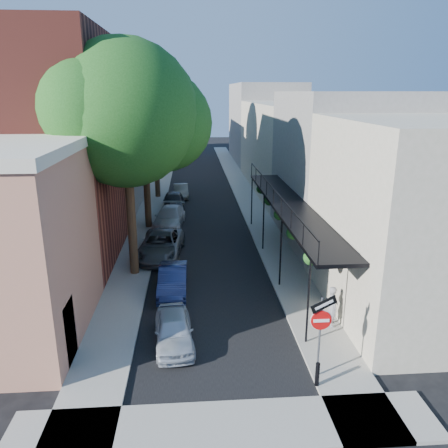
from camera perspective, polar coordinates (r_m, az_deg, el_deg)
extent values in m
plane|color=black|center=(14.18, -0.14, -22.45)|extent=(160.00, 160.00, 0.00)
cube|color=black|center=(41.91, -3.12, 4.51)|extent=(6.00, 64.00, 0.01)
cube|color=gray|center=(42.02, -8.60, 4.46)|extent=(2.00, 64.00, 0.12)
cube|color=gray|center=(42.17, 2.34, 4.68)|extent=(2.00, 64.00, 0.12)
cube|color=gray|center=(13.38, 0.20, -24.96)|extent=(12.00, 2.00, 0.12)
cube|color=beige|center=(16.10, -19.58, -13.10)|extent=(0.10, 1.20, 2.20)
cube|color=maroon|center=(26.75, -24.73, 8.97)|extent=(10.00, 12.00, 12.00)
cube|color=gray|center=(25.31, -14.36, 14.17)|extent=(0.06, 7.00, 4.00)
cube|color=gray|center=(38.10, -16.94, 9.43)|extent=(8.00, 12.00, 9.00)
cube|color=beige|center=(51.74, -13.72, 12.03)|extent=(8.00, 16.00, 10.00)
cube|color=#B3765C|center=(65.64, -11.73, 12.22)|extent=(8.00, 12.00, 8.00)
cube|color=beige|center=(19.77, 25.57, 0.60)|extent=(8.00, 9.00, 8.00)
cube|color=gray|center=(28.08, 16.30, 7.04)|extent=(8.00, 10.00, 9.00)
cube|color=beige|center=(42.38, 9.23, 9.94)|extent=(8.00, 20.00, 8.00)
cube|color=gray|center=(59.87, 5.26, 13.03)|extent=(8.00, 16.00, 10.00)
cube|color=black|center=(22.21, 8.84, 2.40)|extent=(2.00, 16.00, 0.15)
cube|color=black|center=(21.81, 6.50, 4.60)|extent=(0.05, 16.00, 0.05)
cylinder|color=black|center=(16.20, 10.96, -9.74)|extent=(0.08, 0.08, 3.40)
cylinder|color=black|center=(30.09, 3.65, 3.08)|extent=(0.08, 0.08, 3.40)
sphere|color=#184614|center=(16.66, 11.31, -4.33)|extent=(0.60, 0.60, 0.60)
sphere|color=#184614|center=(22.20, 7.27, 1.25)|extent=(0.60, 0.60, 0.60)
sphere|color=#184614|center=(27.93, 4.87, 4.57)|extent=(0.60, 0.60, 0.60)
cylinder|color=#595B60|center=(14.65, 12.35, -14.49)|extent=(0.07, 0.07, 2.90)
cylinder|color=red|center=(14.27, 12.57, -12.17)|extent=(0.66, 0.04, 0.66)
cube|color=white|center=(14.25, 12.61, -12.23)|extent=(0.50, 0.02, 0.10)
cylinder|color=white|center=(14.29, 12.55, -12.13)|extent=(0.70, 0.02, 0.70)
cube|color=black|center=(14.02, 12.93, -10.21)|extent=(0.89, 0.15, 0.58)
cube|color=white|center=(14.00, 12.96, -10.26)|extent=(0.60, 0.10, 0.31)
cylinder|color=black|center=(14.72, 12.09, -18.64)|extent=(0.14, 0.14, 0.80)
cylinder|color=#382416|center=(21.85, -12.08, 1.98)|extent=(0.44, 0.44, 7.00)
sphere|color=#184614|center=(21.17, -12.85, 13.88)|extent=(6.80, 6.80, 6.80)
sphere|color=#184614|center=(22.04, -7.90, 12.94)|extent=(4.76, 4.76, 4.76)
cylinder|color=#382416|center=(29.67, -10.08, 5.30)|extent=(0.44, 0.44, 6.30)
sphere|color=#184614|center=(29.14, -10.49, 13.12)|extent=(6.00, 6.00, 6.00)
sphere|color=#184614|center=(29.96, -7.34, 12.40)|extent=(4.20, 4.20, 4.20)
cylinder|color=#382416|center=(38.42, -8.85, 8.77)|extent=(0.44, 0.44, 7.35)
sphere|color=#184614|center=(38.05, -9.18, 15.82)|extent=(7.00, 7.00, 7.00)
sphere|color=#184614|center=(39.02, -6.37, 15.22)|extent=(4.90, 4.90, 4.90)
imported|color=#AFB8C2|center=(16.64, -6.58, -13.55)|extent=(1.67, 3.54, 1.17)
imported|color=#172049|center=(20.55, -6.71, -7.28)|extent=(1.30, 3.70, 1.22)
imported|color=#4E5154|center=(24.87, -8.23, -2.76)|extent=(2.71, 5.16, 1.38)
imported|color=silver|center=(30.36, -7.12, 0.87)|extent=(2.34, 4.78, 1.34)
imported|color=black|center=(34.86, -6.58, 3.01)|extent=(1.75, 4.05, 1.36)
imported|color=#6D695C|center=(38.80, -5.64, 4.31)|extent=(1.43, 3.57, 1.15)
imported|color=gray|center=(17.86, 14.00, -10.39)|extent=(0.41, 0.61, 1.66)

